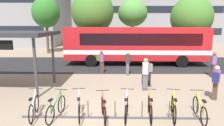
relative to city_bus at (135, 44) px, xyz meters
The scene contains 22 objects.
ground 10.94m from the city_bus, 104.04° to the right, with size 200.00×200.00×0.00m, color gray.
bus_lane_asphalt 3.16m from the city_bus, behind, with size 80.00×7.20×0.01m, color #232326.
city_bus is the anchor object (origin of this frame).
bike_rack 10.73m from the city_bus, 100.11° to the right, with size 7.11×0.24×0.70m.
parked_bicycle_white_0 11.52m from the city_bus, 115.68° to the right, with size 0.52×1.71×0.99m.
parked_bicycle_green_1 11.26m from the city_bus, 111.43° to the right, with size 0.52×1.71×0.99m.
parked_bicycle_silver_2 10.88m from the city_bus, 107.43° to the right, with size 0.52×1.71×0.99m.
parked_bicycle_red_3 10.85m from the city_bus, 102.25° to the right, with size 0.52×1.72×0.99m.
parked_bicycle_white_4 10.54m from the city_bus, 97.84° to the right, with size 0.52×1.72×0.99m.
parked_bicycle_orange_5 10.47m from the city_bus, 92.93° to the right, with size 0.52×1.72×0.99m.
parked_bicycle_yellow_6 10.49m from the city_bus, 88.02° to the right, with size 0.56×1.70×0.99m.
parked_bicycle_yellow_7 10.66m from the city_bus, 82.97° to the right, with size 0.52×1.72×0.99m.
commuter_olive_pack_0 6.56m from the city_bus, 43.66° to the right, with size 0.40×0.57×1.70m.
commuter_grey_pack_1 7.20m from the city_bus, 91.35° to the right, with size 0.54×0.36×1.76m.
commuter_olive_pack_2 4.03m from the city_bus, 102.84° to the right, with size 0.41×0.57×1.66m.
commuter_olive_pack_3 4.49m from the city_bus, 128.42° to the right, with size 0.61×0.53×1.66m.
commuter_navy_pack_4 9.00m from the city_bus, 71.41° to the right, with size 0.55×0.60×1.63m.
trash_bin 6.10m from the city_bus, 89.42° to the right, with size 0.55×0.55×1.03m.
street_tree_0 6.81m from the city_bus, 86.39° to the left, with size 3.33×3.33×6.21m.
street_tree_1 7.55m from the city_bus, 30.71° to the left, with size 4.22×4.22×6.29m.
street_tree_2 12.05m from the city_bus, 145.64° to the left, with size 3.20×3.20×6.56m.
street_tree_3 6.60m from the city_bus, 132.77° to the left, with size 4.42×4.42×7.07m.
Camera 1 is at (0.65, -7.08, 3.55)m, focal length 32.46 mm.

